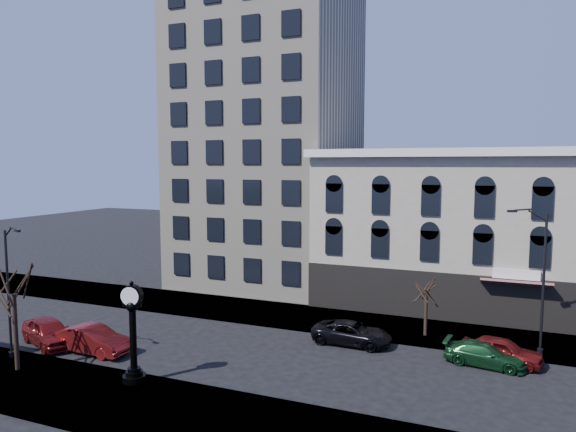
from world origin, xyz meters
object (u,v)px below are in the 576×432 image
at_px(street_clock, 133,336).
at_px(street_lamp_near, 10,257).
at_px(car_near_b, 93,340).
at_px(car_near_a, 49,332).

relative_size(street_clock, street_lamp_near, 0.67).
distance_m(street_lamp_near, car_near_b, 6.76).
relative_size(car_near_a, car_near_b, 1.01).
relative_size(street_clock, car_near_a, 1.07).
xyz_separation_m(street_clock, street_lamp_near, (-8.26, -0.20, 3.59)).
bearing_deg(car_near_a, street_lamp_near, -147.97).
bearing_deg(car_near_b, street_lamp_near, 134.40).
bearing_deg(car_near_a, car_near_b, -67.57).
bearing_deg(street_clock, car_near_a, 149.12).
xyz_separation_m(street_clock, car_near_a, (-8.72, 2.64, -1.68)).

